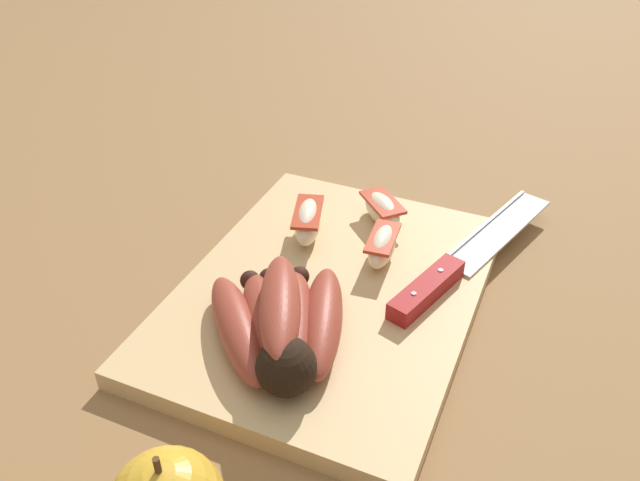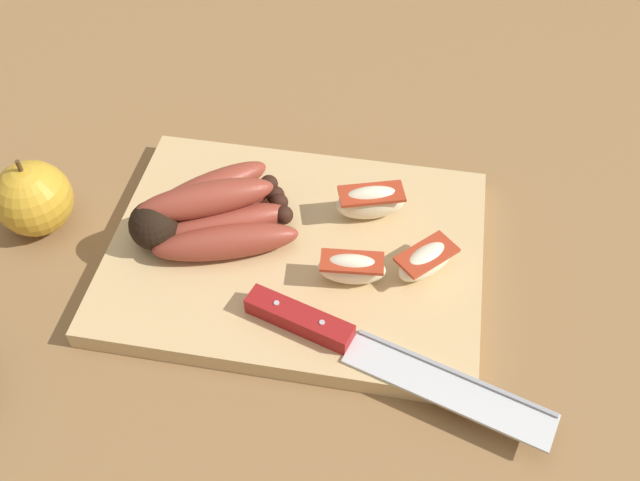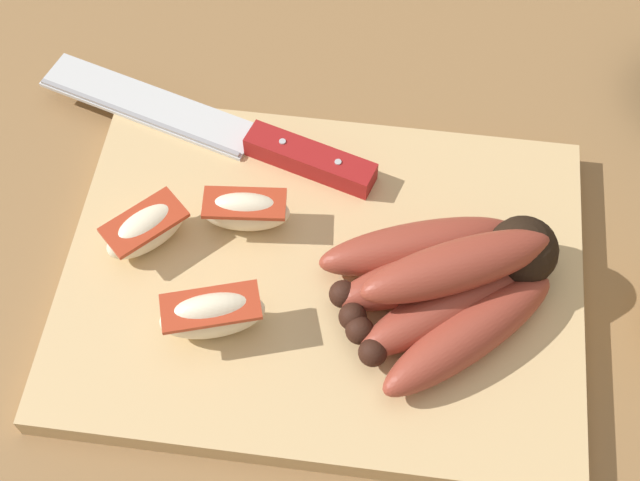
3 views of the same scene
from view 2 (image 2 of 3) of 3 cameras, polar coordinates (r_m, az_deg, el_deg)
name	(u,v)px [view 2 (image 2 of 3)]	position (r m, az deg, el deg)	size (l,w,h in m)	color
ground_plane	(303,268)	(0.70, -1.36, -2.19)	(6.00, 6.00, 0.00)	olive
cutting_board	(296,253)	(0.70, -1.94, -1.04)	(0.36, 0.27, 0.02)	tan
banana_bunch	(208,214)	(0.70, -8.96, 2.14)	(0.17, 0.16, 0.06)	black
chefs_knife	(349,341)	(0.62, 2.33, -8.11)	(0.28, 0.11, 0.02)	silver
apple_wedge_near	(371,202)	(0.70, 4.12, 3.11)	(0.07, 0.05, 0.04)	#F4E5C1
apple_wedge_middle	(426,258)	(0.67, 8.53, -1.42)	(0.06, 0.06, 0.03)	#F4E5C1
apple_wedge_far	(352,268)	(0.65, 2.57, -2.26)	(0.06, 0.03, 0.03)	#F4E5C1
whole_apple	(33,198)	(0.76, -22.05, 3.16)	(0.08, 0.08, 0.09)	gold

